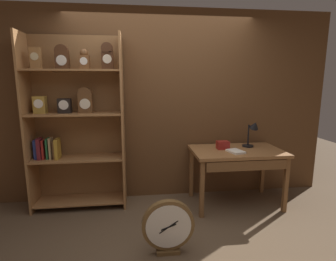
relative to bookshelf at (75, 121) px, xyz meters
name	(u,v)px	position (x,y,z in m)	size (l,w,h in m)	color
ground_plane	(174,247)	(1.12, -1.07, -1.14)	(10.00, 10.00, 0.00)	brown
back_wood_panel	(161,106)	(1.12, 0.21, 0.16)	(4.80, 0.05, 2.60)	brown
bookshelf	(75,121)	(0.00, 0.00, 0.00)	(1.18, 0.39, 2.21)	#9E6B3D
workbench	(237,157)	(2.08, -0.24, -0.48)	(1.18, 0.71, 0.76)	brown
desk_lamp	(253,131)	(2.33, -0.11, -0.16)	(0.20, 0.21, 0.38)	black
toolbox_small	(223,145)	(1.91, -0.15, -0.34)	(0.16, 0.12, 0.10)	maroon
open_repair_manual	(236,151)	(2.01, -0.34, -0.38)	(0.16, 0.22, 0.03)	silver
round_clock_large	(168,227)	(1.05, -1.15, -0.87)	(0.51, 0.11, 0.55)	brown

